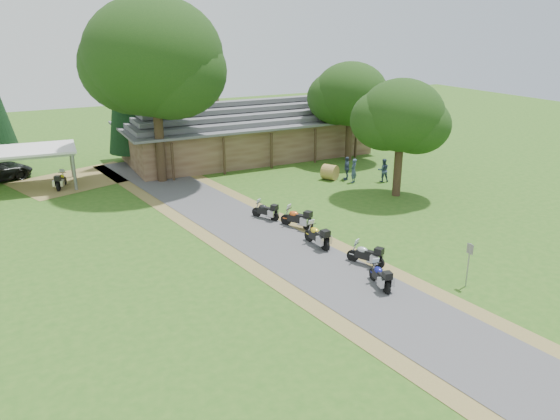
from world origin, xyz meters
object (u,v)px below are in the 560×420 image
motorcycle_row_d (297,217)px  hay_bale (330,172)px  lodge (248,128)px  motorcycle_row_a (380,275)px  motorcycle_row_c (317,235)px  motorcycle_row_e (265,210)px  carport (29,169)px  motorcycle_row_b (366,254)px  motorcycle_carport_a (61,180)px

motorcycle_row_d → hay_bale: motorcycle_row_d is taller
lodge → hay_bale: bearing=-75.9°
motorcycle_row_a → motorcycle_row_c: motorcycle_row_c is taller
lodge → motorcycle_row_e: lodge is taller
hay_bale → motorcycle_row_a: bearing=-114.7°
carport → motorcycle_row_e: size_ratio=3.86×
motorcycle_row_b → motorcycle_row_c: 3.19m
motorcycle_row_c → lodge: bearing=-18.3°
carport → hay_bale: (19.81, -7.74, -0.83)m
motorcycle_row_b → motorcycle_row_c: motorcycle_row_c is taller
lodge → motorcycle_carport_a: 15.90m
motorcycle_row_c → motorcycle_row_e: bearing=2.6°
motorcycle_row_d → motorcycle_row_e: size_ratio=1.11×
motorcycle_row_d → motorcycle_row_b: bearing=155.8°
motorcycle_row_d → hay_bale: size_ratio=1.66×
motorcycle_row_c → motorcycle_carport_a: size_ratio=1.03×
carport → motorcycle_carport_a: bearing=-25.9°
lodge → hay_bale: (2.37, -9.42, -1.89)m
carport → hay_bale: bearing=-17.1°
lodge → motorcycle_row_b: size_ratio=12.32×
motorcycle_row_d → carport: bearing=10.6°
motorcycle_row_d → motorcycle_row_e: (-0.96, 2.11, -0.06)m
motorcycle_row_e → hay_bale: (7.91, 5.51, -0.01)m
carport → motorcycle_row_e: carport is taller
motorcycle_row_b → motorcycle_row_c: bearing=-11.1°
lodge → motorcycle_row_a: 25.60m
motorcycle_row_b → carport: bearing=5.0°
motorcycle_row_c → motorcycle_row_a: bearing=176.9°
motorcycle_row_a → motorcycle_row_c: (-0.11, 5.22, 0.06)m
motorcycle_row_a → motorcycle_row_e: size_ratio=1.01×
motorcycle_row_e → motorcycle_carport_a: 15.73m
motorcycle_row_c → motorcycle_carport_a: bearing=27.5°
carport → motorcycle_row_a: bearing=-57.4°
motorcycle_row_a → motorcycle_row_e: (-0.72, 10.15, -0.00)m
lodge → motorcycle_row_d: bearing=-105.1°
motorcycle_row_b → motorcycle_row_e: (-1.49, 7.99, -0.03)m
lodge → motorcycle_row_d: lodge is taller
motorcycle_row_b → motorcycle_row_d: motorcycle_row_d is taller
motorcycle_row_d → motorcycle_row_e: bearing=-4.8°
lodge → motorcycle_row_d: size_ratio=11.57×
motorcycle_row_c → motorcycle_row_d: motorcycle_row_c is taller
lodge → motorcycle_row_a: (-4.83, -25.07, -1.88)m
lodge → carport: 17.55m
motorcycle_row_b → motorcycle_row_d: 5.91m
motorcycle_row_c → motorcycle_row_d: size_ratio=1.00×
carport → motorcycle_row_c: (12.50, -18.17, -0.75)m
lodge → motorcycle_row_c: size_ratio=11.53×
motorcycle_row_b → motorcycle_carport_a: 23.18m
motorcycle_row_a → motorcycle_row_b: bearing=-9.0°
motorcycle_row_a → motorcycle_row_b: 2.29m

